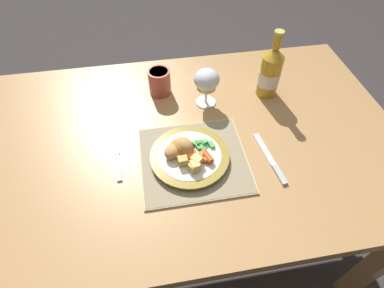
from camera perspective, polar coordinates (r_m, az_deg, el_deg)
name	(u,v)px	position (r m, az deg, el deg)	size (l,w,h in m)	color
ground_plane	(180,235)	(1.58, -2.34, -16.90)	(6.00, 6.00, 0.00)	#383333
dining_table	(174,154)	(1.02, -3.48, -1.96)	(1.47, 0.87, 0.74)	#AD7F4C
placemat	(194,159)	(0.89, 0.32, -2.97)	(0.31, 0.29, 0.01)	#CCB789
dinner_plate	(190,156)	(0.88, -0.45, -2.39)	(0.23, 0.23, 0.02)	white
breaded_croquettes	(179,147)	(0.87, -2.46, -0.61)	(0.11, 0.09, 0.04)	#A87033
green_beans_pile	(197,146)	(0.89, 1.03, -0.32)	(0.10, 0.06, 0.02)	#338438
glazed_carrots	(201,157)	(0.86, 1.66, -2.50)	(0.08, 0.06, 0.02)	orange
fork	(118,166)	(0.90, -13.86, -4.17)	(0.02, 0.12, 0.01)	silver
table_knife	(272,162)	(0.92, 15.03, -3.36)	(0.04, 0.20, 0.01)	silver
wine_glass	(207,81)	(1.01, 2.80, 11.88)	(0.09, 0.09, 0.14)	silver
bottle	(270,72)	(1.09, 14.65, 13.12)	(0.08, 0.08, 0.24)	gold
roast_potatoes	(192,164)	(0.84, 0.09, -3.82)	(0.07, 0.06, 0.03)	#E5BC66
drinking_cup	(160,81)	(1.09, -6.20, 11.77)	(0.08, 0.08, 0.09)	#B24C42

